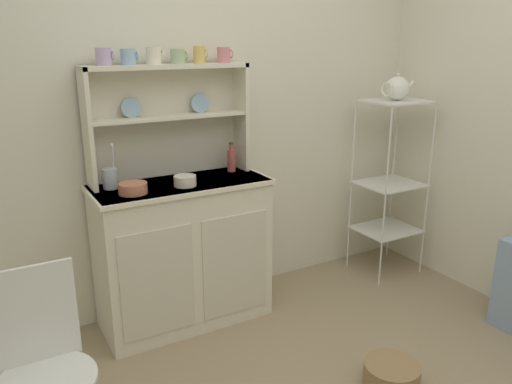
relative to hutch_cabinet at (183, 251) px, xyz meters
name	(u,v)px	position (x,y,z in m)	size (l,w,h in m)	color
wall_back	(200,106)	(0.25, 0.26, 0.81)	(3.84, 0.05, 2.50)	silver
hutch_cabinet	(183,251)	(0.00, 0.00, 0.00)	(1.00, 0.45, 0.86)	silver
hutch_shelf_unit	(167,112)	(0.00, 0.16, 0.80)	(0.93, 0.18, 0.64)	beige
bakers_rack	(390,171)	(1.54, -0.08, 0.31)	(0.42, 0.36, 1.24)	silver
wire_chair	(42,357)	(-0.88, -0.80, 0.07)	(0.36, 0.36, 0.85)	white
floor_basket	(391,375)	(0.63, -1.09, -0.38)	(0.27, 0.27, 0.12)	#93754C
cup_lilac_0	(104,57)	(-0.34, 0.12, 1.11)	(0.09, 0.08, 0.09)	#B79ECC
cup_sky_1	(128,57)	(-0.21, 0.12, 1.11)	(0.09, 0.08, 0.08)	#8EB2D1
cup_cream_2	(154,56)	(-0.07, 0.12, 1.11)	(0.09, 0.08, 0.09)	silver
cup_sage_3	(178,56)	(0.07, 0.12, 1.10)	(0.09, 0.08, 0.08)	#9EB78E
cup_gold_4	(199,55)	(0.20, 0.12, 1.11)	(0.08, 0.06, 0.09)	#DBB760
cup_rose_5	(224,55)	(0.35, 0.12, 1.11)	(0.09, 0.08, 0.09)	#D17A84
bowl_mixing_large	(133,188)	(-0.29, -0.07, 0.45)	(0.15, 0.15, 0.06)	#C67556
bowl_floral_medium	(185,181)	(0.00, -0.07, 0.45)	(0.12, 0.12, 0.06)	silver
jam_bottle	(231,160)	(0.37, 0.09, 0.49)	(0.05, 0.05, 0.18)	#B74C47
utensil_jar	(110,178)	(-0.37, 0.08, 0.48)	(0.08, 0.08, 0.25)	#B2B7C6
porcelain_teapot	(397,88)	(1.54, -0.08, 0.88)	(0.25, 0.16, 0.18)	white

